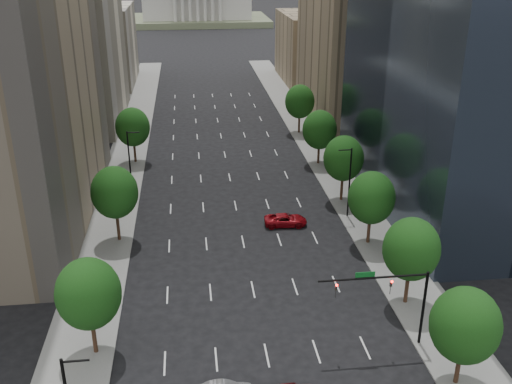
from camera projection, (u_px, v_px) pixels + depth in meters
name	position (u px, v px, depth m)	size (l,w,h in m)	color
sidewalk_left	(114.00, 211.00, 73.50)	(6.00, 200.00, 0.15)	slate
sidewalk_right	(352.00, 199.00, 76.87)	(6.00, 200.00, 0.15)	slate
midrise_cream_left	(76.00, 26.00, 104.88)	(14.00, 30.00, 35.00)	beige
filler_left	(103.00, 45.00, 138.35)	(14.00, 26.00, 18.00)	beige
parking_tan_right	(349.00, 38.00, 108.57)	(14.00, 30.00, 30.00)	#8C7759
filler_right	(311.00, 48.00, 141.45)	(14.00, 26.00, 16.00)	#8C7759
tree_right_0	(465.00, 325.00, 42.66)	(5.20, 5.20, 8.39)	#382316
tree_right_1	(411.00, 249.00, 52.57)	(5.20, 5.20, 8.75)	#382316
tree_right_2	(371.00, 198.00, 63.58)	(5.20, 5.20, 8.61)	#382316
tree_right_3	(344.00, 158.00, 74.42)	(5.20, 5.20, 8.89)	#382316
tree_right_4	(320.00, 130.00, 87.38)	(5.20, 5.20, 8.46)	#382316
tree_right_5	(300.00, 102.00, 101.87)	(5.20, 5.20, 8.75)	#382316
tree_left_0	(88.00, 294.00, 45.87)	(5.20, 5.20, 8.75)	#382316
tree_left_1	(115.00, 192.00, 64.04)	(5.20, 5.20, 8.97)	#382316
tree_left_2	(133.00, 127.00, 87.90)	(5.20, 5.20, 8.68)	#382316
streetlight_rn	(349.00, 181.00, 70.21)	(1.70, 0.20, 9.00)	black
streetlight_ln	(130.00, 161.00, 76.41)	(1.70, 0.20, 9.00)	black
traffic_signal	(396.00, 294.00, 46.93)	(9.12, 0.40, 7.38)	black
capitol	(197.00, 2.00, 245.06)	(60.00, 40.00, 35.20)	#596647
foothills	(224.00, 18.00, 586.34)	(720.00, 413.00, 263.00)	brown
car_red_far	(286.00, 220.00, 69.68)	(2.36, 5.12, 1.42)	maroon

